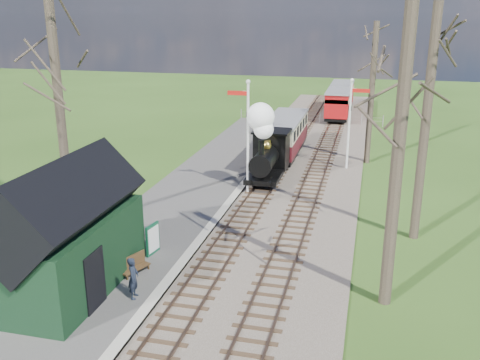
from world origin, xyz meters
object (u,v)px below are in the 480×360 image
object	(u,v)px
station_shed	(67,234)
red_carriage_a	(338,104)
locomotive	(267,147)
person	(133,278)
sign_board	(153,239)
semaphore_near	(247,129)
bench	(134,265)
coach	(285,135)
red_carriage_b	(342,95)
semaphore_far	(351,117)

from	to	relation	value
station_shed	red_carriage_a	xyz separation A→B (m)	(6.90, 33.63, -0.73)
locomotive	person	distance (m)	14.13
red_carriage_a	person	xyz separation A→B (m)	(-4.46, -33.73, -0.59)
red_carriage_a	sign_board	world-z (taller)	red_carriage_a
semaphore_near	bench	xyz separation A→B (m)	(-1.87, -10.44, -3.09)
sign_board	person	world-z (taller)	person
coach	person	world-z (taller)	coach
semaphore_near	station_shed	bearing A→B (deg)	-106.38
person	station_shed	bearing A→B (deg)	78.42
red_carriage_a	red_carriage_b	xyz separation A→B (m)	(0.00, 5.50, 0.00)
semaphore_far	station_shed	bearing A→B (deg)	-115.72
red_carriage_a	person	world-z (taller)	red_carriage_a
locomotive	red_carriage_a	xyz separation A→B (m)	(2.61, 19.78, -0.66)
locomotive	coach	xyz separation A→B (m)	(0.01, 6.07, -0.59)
sign_board	semaphore_near	bearing A→B (deg)	78.11
station_shed	red_carriage_a	distance (m)	34.34
bench	person	xyz separation A→B (m)	(0.78, -1.66, 0.41)
semaphore_far	locomotive	xyz separation A→B (m)	(-4.39, -4.14, -1.15)
station_shed	coach	xyz separation A→B (m)	(4.30, 19.92, -0.66)
station_shed	bench	distance (m)	2.86
station_shed	semaphore_far	xyz separation A→B (m)	(8.67, 18.00, 1.08)
station_shed	sign_board	bearing A→B (deg)	62.88
semaphore_near	locomotive	bearing A→B (deg)	67.80
semaphore_far	red_carriage_a	distance (m)	15.84
locomotive	coach	size ratio (longest dim) A/B	0.62
sign_board	person	distance (m)	3.50
coach	sign_board	xyz separation A→B (m)	(-2.60, -16.61, -0.78)
person	semaphore_far	bearing A→B (deg)	-28.30
semaphore_far	bench	xyz separation A→B (m)	(-7.01, -16.44, -2.82)
semaphore_near	locomotive	distance (m)	2.46
semaphore_near	red_carriage_b	size ratio (longest dim) A/B	1.18
coach	red_carriage_a	xyz separation A→B (m)	(2.60, 13.71, -0.07)
red_carriage_b	semaphore_near	bearing A→B (deg)	-97.08
station_shed	semaphore_near	xyz separation A→B (m)	(3.53, 12.00, 1.35)
semaphore_far	red_carriage_b	distance (m)	21.28
bench	person	distance (m)	1.87
coach	red_carriage_b	bearing A→B (deg)	82.29
station_shed	coach	size ratio (longest dim) A/B	0.82
locomotive	person	world-z (taller)	locomotive
semaphore_far	sign_board	bearing A→B (deg)	-115.40
locomotive	bench	distance (m)	12.69
red_carriage_a	sign_board	xyz separation A→B (m)	(-5.20, -30.31, -0.70)
station_shed	sign_board	xyz separation A→B (m)	(1.70, 3.32, -1.44)
semaphore_far	coach	xyz separation A→B (m)	(-4.37, 1.92, -1.74)
station_shed	person	distance (m)	2.78
station_shed	bench	bearing A→B (deg)	43.23
bench	coach	bearing A→B (deg)	81.82
semaphore_near	locomotive	xyz separation A→B (m)	(0.76, 1.86, -1.42)
sign_board	person	bearing A→B (deg)	-77.81
locomotive	semaphore_far	bearing A→B (deg)	43.38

